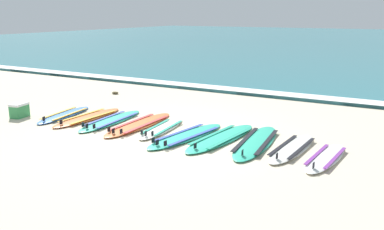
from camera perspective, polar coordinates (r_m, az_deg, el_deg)
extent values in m
plane|color=beige|center=(9.09, -4.20, -3.11)|extent=(80.00, 80.00, 0.00)
cube|color=teal|center=(42.88, 22.85, 9.59)|extent=(80.00, 60.00, 0.10)
cube|color=white|center=(14.00, 8.50, 3.17)|extent=(80.00, 0.73, 0.11)
ellipsoid|color=#3875CC|center=(11.41, -17.52, 0.03)|extent=(0.81, 2.12, 0.07)
cube|color=gold|center=(11.51, -18.26, 0.31)|extent=(0.28, 1.44, 0.01)
cube|color=gold|center=(11.29, -16.78, 0.15)|extent=(0.28, 1.44, 0.01)
cube|color=black|center=(10.79, -20.16, -0.49)|extent=(0.02, 0.09, 0.11)
ellipsoid|color=orange|center=(10.95, -14.42, -0.33)|extent=(0.63, 2.36, 0.07)
cube|color=gold|center=(11.09, -15.21, 0.02)|extent=(0.11, 1.64, 0.01)
cube|color=gold|center=(10.80, -13.63, -0.26)|extent=(0.11, 1.64, 0.01)
cube|color=black|center=(10.32, -17.97, -0.94)|extent=(0.01, 0.09, 0.11)
ellipsoid|color=#2DB793|center=(10.51, -11.28, -0.77)|extent=(0.71, 2.41, 0.07)
cube|color=#334CB2|center=(10.62, -12.22, -0.42)|extent=(0.17, 1.67, 0.01)
cube|color=#334CB2|center=(10.37, -10.35, -0.69)|extent=(0.17, 1.67, 0.01)
cube|color=black|center=(9.79, -14.60, -1.52)|extent=(0.02, 0.09, 0.11)
cube|color=black|center=(9.94, -15.09, -1.31)|extent=(0.02, 0.09, 0.11)
cube|color=black|center=(9.73, -13.63, -1.55)|extent=(0.02, 0.09, 0.11)
ellipsoid|color=orange|center=(10.04, -7.40, -1.31)|extent=(0.65, 2.55, 0.07)
cube|color=#D13838|center=(10.16, -8.45, -0.92)|extent=(0.09, 1.79, 0.01)
cube|color=#D13838|center=(9.90, -6.33, -1.26)|extent=(0.09, 1.79, 0.01)
cube|color=black|center=(9.26, -11.03, -2.21)|extent=(0.01, 0.09, 0.11)
cube|color=black|center=(9.42, -11.63, -1.97)|extent=(0.01, 0.09, 0.11)
cube|color=black|center=(9.20, -9.95, -2.27)|extent=(0.01, 0.09, 0.11)
ellipsoid|color=silver|center=(9.62, -4.23, -1.91)|extent=(0.66, 2.00, 0.07)
cube|color=teal|center=(9.69, -5.16, -1.56)|extent=(0.19, 1.38, 0.01)
cube|color=teal|center=(9.53, -3.30, -1.80)|extent=(0.19, 1.38, 0.01)
cube|color=black|center=(8.96, -6.54, -2.60)|extent=(0.02, 0.09, 0.11)
cube|color=black|center=(9.07, -7.09, -2.39)|extent=(0.02, 0.09, 0.11)
cube|color=black|center=(8.94, -5.60, -2.60)|extent=(0.02, 0.09, 0.11)
ellipsoid|color=#2DB793|center=(9.04, -0.74, -2.93)|extent=(1.01, 2.54, 0.07)
cube|color=#334CB2|center=(9.17, -1.82, -2.43)|extent=(0.37, 1.72, 0.01)
cube|color=#334CB2|center=(8.90, 0.37, -2.94)|extent=(0.37, 1.72, 0.01)
cube|color=black|center=(8.33, -4.93, -3.87)|extent=(0.03, 0.09, 0.11)
cube|color=black|center=(8.48, -5.49, -3.54)|extent=(0.03, 0.09, 0.11)
cube|color=black|center=(8.26, -3.79, -4.00)|extent=(0.03, 0.09, 0.11)
ellipsoid|color=#2DB793|center=(8.92, 4.18, -3.22)|extent=(0.94, 2.63, 0.07)
cube|color=teal|center=(9.02, 2.93, -2.72)|extent=(0.30, 1.80, 0.01)
cube|color=teal|center=(8.79, 5.47, -3.23)|extent=(0.30, 1.80, 0.01)
cube|color=black|center=(8.09, 0.45, -4.36)|extent=(0.02, 0.09, 0.11)
ellipsoid|color=#2DB793|center=(8.72, 9.00, -3.77)|extent=(0.89, 2.65, 0.07)
cube|color=black|center=(8.77, 7.53, -3.34)|extent=(0.26, 1.82, 0.01)
cube|color=black|center=(8.66, 10.51, -3.69)|extent=(0.26, 1.82, 0.01)
cube|color=black|center=(7.77, 7.12, -5.28)|extent=(0.02, 0.09, 0.11)
ellipsoid|color=silver|center=(8.48, 13.94, -4.56)|extent=(0.69, 2.20, 0.07)
cube|color=black|center=(8.52, 12.72, -4.09)|extent=(0.18, 1.52, 0.01)
cube|color=black|center=(8.41, 15.21, -4.50)|extent=(0.18, 1.52, 0.01)
cube|color=black|center=(7.69, 11.88, -5.68)|extent=(0.02, 0.09, 0.11)
ellipsoid|color=white|center=(8.11, 18.34, -5.73)|extent=(0.65, 1.96, 0.07)
cube|color=purple|center=(8.14, 17.18, -5.26)|extent=(0.19, 1.35, 0.01)
cube|color=purple|center=(8.06, 19.54, -5.66)|extent=(0.19, 1.35, 0.01)
cube|color=black|center=(7.40, 16.75, -6.80)|extent=(0.02, 0.09, 0.11)
cube|color=#338C4C|center=(11.67, -23.13, 0.48)|extent=(0.37, 0.49, 0.32)
cube|color=white|center=(11.63, -23.22, 1.39)|extent=(0.39, 0.50, 0.06)
ellipsoid|color=#4C4228|center=(14.09, -10.76, 3.09)|extent=(0.24, 0.19, 0.08)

